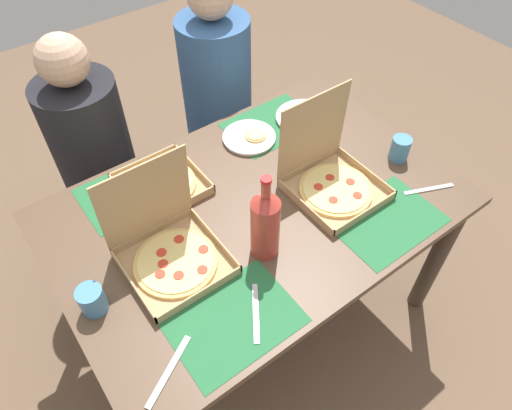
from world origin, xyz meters
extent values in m
plane|color=brown|center=(0.00, 0.00, 0.00)|extent=(6.00, 6.00, 0.00)
cylinder|color=#3F3328|center=(0.63, -0.41, 0.35)|extent=(0.07, 0.07, 0.71)
cylinder|color=#3F3328|center=(-0.63, 0.41, 0.35)|extent=(0.07, 0.07, 0.71)
cylinder|color=#3F3328|center=(0.63, 0.41, 0.35)|extent=(0.07, 0.07, 0.71)
cube|color=brown|center=(0.00, 0.00, 0.72)|extent=(1.38, 0.93, 0.03)
cube|color=#236638|center=(-0.31, -0.32, 0.74)|extent=(0.36, 0.26, 0.00)
cube|color=#236638|center=(0.31, -0.32, 0.74)|extent=(0.36, 0.26, 0.00)
cube|color=#236638|center=(-0.31, 0.32, 0.74)|extent=(0.36, 0.26, 0.00)
cube|color=#236638|center=(0.31, 0.32, 0.74)|extent=(0.36, 0.26, 0.00)
cube|color=tan|center=(-0.22, 0.27, 0.74)|extent=(0.28, 0.28, 0.01)
cube|color=tan|center=(-0.35, 0.27, 0.76)|extent=(0.01, 0.28, 0.03)
cube|color=tan|center=(-0.08, 0.27, 0.76)|extent=(0.01, 0.28, 0.03)
cube|color=tan|center=(-0.22, 0.13, 0.76)|extent=(0.28, 0.01, 0.03)
cube|color=tan|center=(-0.22, 0.41, 0.76)|extent=(0.28, 0.01, 0.03)
cylinder|color=#E0B76B|center=(-0.22, 0.27, 0.75)|extent=(0.24, 0.24, 0.01)
cylinder|color=#EFD67F|center=(-0.22, 0.27, 0.76)|extent=(0.22, 0.22, 0.00)
cylinder|color=red|center=(-0.14, 0.26, 0.76)|extent=(0.03, 0.03, 0.00)
cylinder|color=red|center=(-0.17, 0.33, 0.76)|extent=(0.03, 0.03, 0.00)
cylinder|color=red|center=(-0.24, 0.31, 0.76)|extent=(0.03, 0.03, 0.00)
cylinder|color=red|center=(-0.27, 0.28, 0.76)|extent=(0.03, 0.03, 0.00)
cylinder|color=red|center=(-0.25, 0.22, 0.76)|extent=(0.03, 0.03, 0.00)
cylinder|color=red|center=(-0.19, 0.24, 0.76)|extent=(0.03, 0.03, 0.00)
cube|color=tan|center=(0.26, -0.12, 0.74)|extent=(0.30, 0.30, 0.01)
cube|color=tan|center=(0.12, -0.12, 0.76)|extent=(0.01, 0.30, 0.03)
cube|color=tan|center=(0.41, -0.12, 0.76)|extent=(0.01, 0.30, 0.03)
cube|color=tan|center=(0.26, -0.26, 0.76)|extent=(0.30, 0.01, 0.03)
cube|color=tan|center=(0.26, 0.03, 0.76)|extent=(0.30, 0.01, 0.03)
cylinder|color=#E0B76B|center=(0.26, -0.12, 0.75)|extent=(0.26, 0.26, 0.01)
cylinder|color=#EFD67F|center=(0.26, -0.12, 0.76)|extent=(0.23, 0.23, 0.00)
cylinder|color=red|center=(0.32, -0.13, 0.76)|extent=(0.03, 0.03, 0.00)
cylinder|color=red|center=(0.28, -0.07, 0.76)|extent=(0.03, 0.03, 0.00)
cylinder|color=red|center=(0.22, -0.08, 0.76)|extent=(0.03, 0.03, 0.00)
cylinder|color=red|center=(0.22, -0.15, 0.76)|extent=(0.03, 0.03, 0.00)
cylinder|color=red|center=(0.30, -0.19, 0.76)|extent=(0.03, 0.03, 0.00)
cube|color=tan|center=(0.26, 0.03, 0.92)|extent=(0.30, 0.01, 0.30)
cube|color=tan|center=(-0.35, -0.05, 0.74)|extent=(0.30, 0.30, 0.01)
cube|color=tan|center=(-0.49, -0.05, 0.76)|extent=(0.01, 0.30, 0.03)
cube|color=tan|center=(-0.20, -0.05, 0.76)|extent=(0.01, 0.30, 0.03)
cube|color=tan|center=(-0.35, -0.20, 0.76)|extent=(0.30, 0.01, 0.03)
cube|color=tan|center=(-0.35, 0.09, 0.76)|extent=(0.30, 0.01, 0.03)
cylinder|color=#E0B76B|center=(-0.35, -0.05, 0.75)|extent=(0.26, 0.26, 0.01)
cylinder|color=#EFD67F|center=(-0.35, -0.05, 0.76)|extent=(0.23, 0.23, 0.00)
cylinder|color=red|center=(-0.25, -0.07, 0.76)|extent=(0.03, 0.03, 0.00)
cylinder|color=red|center=(-0.30, 0.01, 0.76)|extent=(0.03, 0.03, 0.00)
cylinder|color=red|center=(-0.37, 0.00, 0.76)|extent=(0.03, 0.03, 0.00)
cylinder|color=red|center=(-0.38, -0.04, 0.76)|extent=(0.03, 0.03, 0.00)
cylinder|color=red|center=(-0.41, -0.07, 0.76)|extent=(0.03, 0.03, 0.00)
cylinder|color=red|center=(-0.37, -0.10, 0.76)|extent=(0.03, 0.03, 0.00)
cylinder|color=red|center=(-0.30, -0.13, 0.76)|extent=(0.03, 0.03, 0.00)
cube|color=tan|center=(-0.35, 0.08, 0.92)|extent=(0.30, 0.03, 0.30)
cylinder|color=white|center=(0.18, 0.30, 0.74)|extent=(0.20, 0.20, 0.01)
cylinder|color=white|center=(0.18, 0.30, 0.75)|extent=(0.21, 0.21, 0.01)
cylinder|color=#E0B76B|center=(0.20, 0.28, 0.76)|extent=(0.08, 0.08, 0.01)
cylinder|color=#EFD67F|center=(0.20, 0.28, 0.77)|extent=(0.07, 0.07, 0.00)
cylinder|color=white|center=(0.44, 0.26, 0.74)|extent=(0.23, 0.23, 0.01)
cylinder|color=white|center=(0.44, 0.26, 0.75)|extent=(0.24, 0.24, 0.01)
cylinder|color=#E0B76B|center=(0.46, 0.24, 0.76)|extent=(0.10, 0.10, 0.01)
cylinder|color=#EFD67F|center=(0.46, 0.24, 0.77)|extent=(0.08, 0.08, 0.00)
cylinder|color=#B2382D|center=(-0.09, -0.17, 0.85)|extent=(0.09, 0.09, 0.22)
cone|color=#B2382D|center=(-0.09, -0.17, 0.98)|extent=(0.09, 0.09, 0.04)
cylinder|color=#B2382D|center=(-0.09, -0.17, 1.02)|extent=(0.03, 0.03, 0.06)
cylinder|color=red|center=(-0.09, -0.17, 1.06)|extent=(0.03, 0.03, 0.01)
cylinder|color=teal|center=(-0.61, -0.04, 0.78)|extent=(0.08, 0.08, 0.09)
cylinder|color=teal|center=(0.57, -0.13, 0.79)|extent=(0.07, 0.07, 0.09)
cube|color=#B7B7BC|center=(-0.25, -0.33, 0.74)|extent=(0.12, 0.17, 0.00)
cube|color=#B7B7BC|center=(-0.53, -0.33, 0.74)|extent=(0.19, 0.12, 0.00)
cube|color=#B7B7BC|center=(0.54, -0.31, 0.74)|extent=(0.18, 0.09, 0.00)
cylinder|color=black|center=(-0.31, 0.73, 0.48)|extent=(0.32, 0.32, 0.96)
sphere|color=#D1A889|center=(-0.31, 0.73, 1.06)|extent=(0.19, 0.19, 0.19)
cylinder|color=#33598C|center=(0.31, 0.73, 0.51)|extent=(0.32, 0.32, 1.02)
camera|label=1|loc=(-0.63, -0.86, 1.95)|focal=32.76mm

